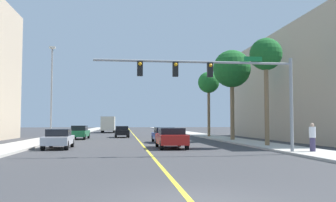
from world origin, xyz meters
TOP-DOWN VIEW (x-y plane):
  - ground at (0.00, 42.00)m, footprint 192.00×192.00m
  - sidewalk_left at (-9.51, 42.00)m, footprint 3.19×168.00m
  - sidewalk_right at (9.51, 42.00)m, footprint 3.19×168.00m
  - lane_marking_center at (0.00, 42.00)m, footprint 0.16×144.00m
  - building_right_near at (19.86, 29.73)m, footprint 11.53×27.52m
  - traffic_signal_mast at (4.10, 12.03)m, footprint 11.69×0.36m
  - street_lamp at (-8.41, 27.11)m, footprint 0.56×0.28m
  - palm_near at (9.19, 17.88)m, footprint 2.47×2.47m
  - palm_mid at (9.27, 26.85)m, footprint 3.78×3.78m
  - palm_far at (9.01, 35.82)m, footprint 2.67×2.67m
  - car_green at (-6.44, 33.10)m, footprint 1.90×4.55m
  - car_black at (-1.77, 37.35)m, footprint 1.88×4.07m
  - car_red at (1.85, 17.66)m, footprint 1.97×4.57m
  - car_blue at (2.16, 25.08)m, footprint 2.00×4.13m
  - car_silver at (-6.14, 18.19)m, footprint 1.85×4.29m
  - delivery_truck at (-4.35, 59.31)m, footprint 2.43×8.24m
  - pedestrian at (9.53, 11.93)m, footprint 0.38×0.38m

SIDE VIEW (x-z plane):
  - ground at x=0.00m, z-range 0.00..0.00m
  - lane_marking_center at x=0.00m, z-range 0.00..0.01m
  - sidewalk_left at x=-9.51m, z-range 0.00..0.15m
  - sidewalk_right at x=9.51m, z-range 0.00..0.15m
  - car_silver at x=-6.14m, z-range 0.02..1.41m
  - car_black at x=-1.77m, z-range 0.02..1.43m
  - car_blue at x=2.16m, z-range 0.03..1.44m
  - car_green at x=-6.44m, z-range 0.02..1.54m
  - car_red at x=1.85m, z-range 0.04..1.51m
  - pedestrian at x=9.53m, z-range 0.15..1.81m
  - delivery_truck at x=-4.35m, z-range 0.11..3.04m
  - traffic_signal_mast at x=4.10m, z-range 1.63..7.22m
  - street_lamp at x=-8.41m, z-range 0.58..9.58m
  - building_right_near at x=19.86m, z-range 0.00..11.33m
  - palm_far at x=9.01m, z-range 2.72..10.81m
  - palm_near at x=9.19m, z-range 2.82..10.98m
  - palm_mid at x=9.27m, z-range 2.70..11.73m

